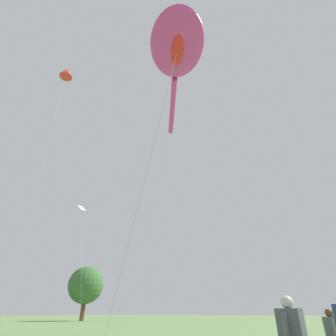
# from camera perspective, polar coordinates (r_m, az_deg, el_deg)

# --- Properties ---
(big_show_kite) EXTENTS (10.58, 8.61, 16.96)m
(big_show_kite) POSITION_cam_1_polar(r_m,az_deg,el_deg) (19.26, 1.82, 23.27)
(big_show_kite) COLOR #CC3899
(big_show_kite) RESTS_ON ground
(person_navy_jacket) EXTENTS (0.52, 0.42, 1.49)m
(person_navy_jacket) POSITION_cam_1_polar(r_m,az_deg,el_deg) (9.38, 31.15, -27.58)
(person_navy_jacket) COLOR #473828
(person_navy_jacket) RESTS_ON ground
(small_kite_delta_white) EXTENTS (1.64, 4.82, 15.23)m
(small_kite_delta_white) POSITION_cam_1_polar(r_m,az_deg,el_deg) (41.81, -17.44, -8.60)
(small_kite_delta_white) COLOR white
(small_kite_delta_white) RESTS_ON ground
(small_kite_tiny_distant) EXTENTS (1.66, 1.90, 24.13)m
(small_kite_tiny_distant) POSITION_cam_1_polar(r_m,az_deg,el_deg) (32.13, -20.22, 17.99)
(small_kite_tiny_distant) COLOR red
(small_kite_tiny_distant) RESTS_ON ground
(tree_pine_center) EXTENTS (6.52, 6.52, 9.18)m
(tree_pine_center) POSITION_cam_1_polar(r_m,az_deg,el_deg) (58.07, -16.62, -22.19)
(tree_pine_center) COLOR #513823
(tree_pine_center) RESTS_ON ground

